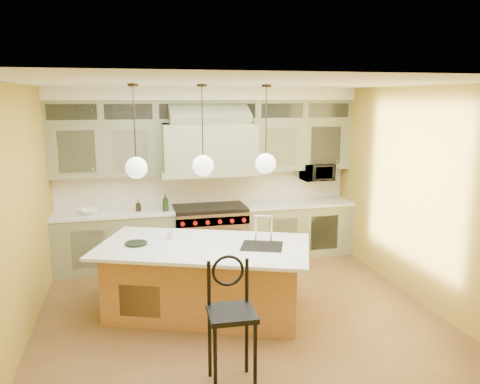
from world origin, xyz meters
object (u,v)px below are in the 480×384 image
object	(u,v)px
kitchen_island	(205,277)
counter_stool	(231,314)
microwave	(317,172)
range	(210,234)

from	to	relation	value
kitchen_island	counter_stool	world-z (taller)	kitchen_island
kitchen_island	counter_stool	size ratio (longest dim) A/B	2.34
counter_stool	kitchen_island	bearing A→B (deg)	91.62
kitchen_island	microwave	size ratio (longest dim) A/B	5.43
counter_stool	microwave	bearing A→B (deg)	58.83
range	counter_stool	bearing A→B (deg)	-96.71
microwave	kitchen_island	bearing A→B (deg)	-139.67
kitchen_island	microwave	bearing A→B (deg)	61.79
range	counter_stool	world-z (taller)	counter_stool
range	microwave	size ratio (longest dim) A/B	2.21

